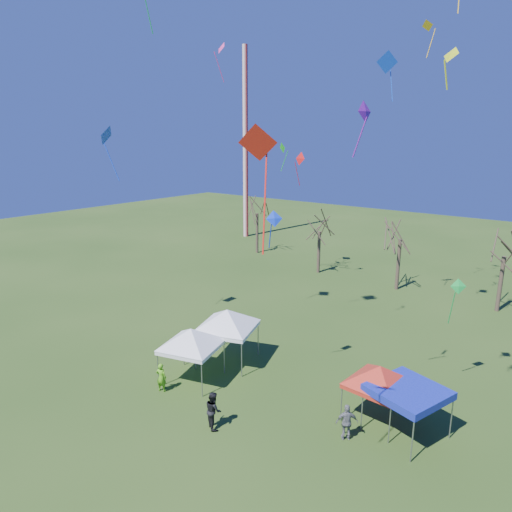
{
  "coord_description": "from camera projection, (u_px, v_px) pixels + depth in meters",
  "views": [
    {
      "loc": [
        11.92,
        -14.71,
        13.34
      ],
      "look_at": [
        -1.94,
        3.0,
        7.53
      ],
      "focal_mm": 32.0,
      "sensor_mm": 36.0,
      "label": 1
    }
  ],
  "objects": [
    {
      "name": "kite_14",
      "position": [
        106.0,
        135.0,
        28.89
      ],
      "size": [
        1.29,
        1.54,
        3.56
      ],
      "rotation": [
        0.0,
        0.0,
        5.2
      ],
      "color": "blue",
      "rests_on": "ground"
    },
    {
      "name": "kite_11",
      "position": [
        387.0,
        62.0,
        30.73
      ],
      "size": [
        1.39,
        1.31,
        3.33
      ],
      "rotation": [
        0.0,
        0.0,
        3.87
      ],
      "color": "blue",
      "rests_on": "ground"
    },
    {
      "name": "ground",
      "position": [
        249.0,
        428.0,
        21.66
      ],
      "size": [
        140.0,
        140.0,
        0.0
      ],
      "primitive_type": "plane",
      "color": "#274415",
      "rests_on": "ground"
    },
    {
      "name": "tent_blue",
      "position": [
        408.0,
        392.0,
        20.72
      ],
      "size": [
        3.75,
        3.75,
        2.36
      ],
      "rotation": [
        0.0,
        0.0,
        -0.3
      ],
      "color": "gray",
      "rests_on": "ground"
    },
    {
      "name": "kite_25",
      "position": [
        451.0,
        55.0,
        16.82
      ],
      "size": [
        0.81,
        0.69,
        1.53
      ],
      "rotation": [
        0.0,
        0.0,
        5.84
      ],
      "color": "#C5D616",
      "rests_on": "ground"
    },
    {
      "name": "tree_1",
      "position": [
        320.0,
        217.0,
        45.43
      ],
      "size": [
        3.42,
        3.42,
        7.54
      ],
      "color": "#3D2D21",
      "rests_on": "ground"
    },
    {
      "name": "kite_5",
      "position": [
        258.0,
        144.0,
        12.58
      ],
      "size": [
        1.26,
        0.97,
        3.67
      ],
      "rotation": [
        0.0,
        0.0,
        3.54
      ],
      "color": "red",
      "rests_on": "ground"
    },
    {
      "name": "person_green",
      "position": [
        161.0,
        377.0,
        24.65
      ],
      "size": [
        0.69,
        0.56,
        1.63
      ],
      "primitive_type": "imported",
      "rotation": [
        0.0,
        0.0,
        3.47
      ],
      "color": "#58A91B",
      "rests_on": "ground"
    },
    {
      "name": "kite_2",
      "position": [
        300.0,
        159.0,
        43.8
      ],
      "size": [
        1.35,
        0.82,
        3.28
      ],
      "rotation": [
        0.0,
        0.0,
        5.97
      ],
      "color": "red",
      "rests_on": "ground"
    },
    {
      "name": "tent_red",
      "position": [
        380.0,
        370.0,
        21.62
      ],
      "size": [
        3.78,
        3.78,
        3.34
      ],
      "rotation": [
        0.0,
        0.0,
        -0.08
      ],
      "color": "gray",
      "rests_on": "ground"
    },
    {
      "name": "tent_white_west",
      "position": [
        191.0,
        332.0,
        25.27
      ],
      "size": [
        3.94,
        3.94,
        3.62
      ],
      "rotation": [
        0.0,
        0.0,
        0.28
      ],
      "color": "gray",
      "rests_on": "ground"
    },
    {
      "name": "kite_27",
      "position": [
        365.0,
        112.0,
        18.55
      ],
      "size": [
        0.61,
        0.94,
        2.29
      ],
      "rotation": [
        0.0,
        0.0,
        1.42
      ],
      "color": "purple",
      "rests_on": "ground"
    },
    {
      "name": "person_dark",
      "position": [
        213.0,
        410.0,
        21.51
      ],
      "size": [
        1.12,
        1.05,
        1.83
      ],
      "primitive_type": "imported",
      "rotation": [
        0.0,
        0.0,
        2.62
      ],
      "color": "black",
      "rests_on": "ground"
    },
    {
      "name": "radio_mast",
      "position": [
        245.0,
        145.0,
        61.17
      ],
      "size": [
        0.7,
        0.7,
        25.0
      ],
      "primitive_type": "cylinder",
      "color": "silver",
      "rests_on": "ground"
    },
    {
      "name": "kite_7",
      "position": [
        221.0,
        48.0,
        33.39
      ],
      "size": [
        1.11,
        0.97,
        2.8
      ],
      "rotation": [
        0.0,
        0.0,
        5.89
      ],
      "color": "#E83387",
      "rests_on": "ground"
    },
    {
      "name": "tent_white_mid",
      "position": [
        227.0,
        313.0,
        27.35
      ],
      "size": [
        4.21,
        4.21,
        3.93
      ],
      "rotation": [
        0.0,
        0.0,
        0.33
      ],
      "color": "gray",
      "rests_on": "ground"
    },
    {
      "name": "person_grey",
      "position": [
        347.0,
        422.0,
        20.66
      ],
      "size": [
        1.05,
        0.98,
        1.74
      ],
      "primitive_type": "imported",
      "rotation": [
        0.0,
        0.0,
        3.84
      ],
      "color": "slate",
      "rests_on": "ground"
    },
    {
      "name": "tree_3",
      "position": [
        507.0,
        236.0,
        34.88
      ],
      "size": [
        3.59,
        3.59,
        7.91
      ],
      "color": "#3D2D21",
      "rests_on": "ground"
    },
    {
      "name": "tree_0",
      "position": [
        257.0,
        199.0,
        53.36
      ],
      "size": [
        3.83,
        3.83,
        8.44
      ],
      "color": "#3D2D21",
      "rests_on": "ground"
    },
    {
      "name": "kite_26",
      "position": [
        428.0,
        26.0,
        32.48
      ],
      "size": [
        0.99,
        0.86,
        2.66
      ],
      "rotation": [
        0.0,
        0.0,
        2.89
      ],
      "color": "gold",
      "rests_on": "ground"
    },
    {
      "name": "kite_17",
      "position": [
        458.0,
        288.0,
        23.34
      ],
      "size": [
        0.83,
        0.71,
        2.53
      ],
      "rotation": [
        0.0,
        0.0,
        0.63
      ],
      "color": "green",
      "rests_on": "ground"
    },
    {
      "name": "kite_1",
      "position": [
        274.0,
        219.0,
        22.92
      ],
      "size": [
        0.84,
        0.92,
        1.96
      ],
      "rotation": [
        0.0,
        0.0,
        0.9
      ],
      "color": "blue",
      "rests_on": "ground"
    },
    {
      "name": "kite_13",
      "position": [
        283.0,
        148.0,
        41.27
      ],
      "size": [
        1.03,
        0.86,
        2.57
      ],
      "rotation": [
        0.0,
        0.0,
        2.66
      ],
      "color": "#1BA91A",
      "rests_on": "ground"
    },
    {
      "name": "tree_2",
      "position": [
        402.0,
        221.0,
        40.09
      ],
      "size": [
        3.71,
        3.71,
        8.18
      ],
      "color": "#3D2D21",
      "rests_on": "ground"
    }
  ]
}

